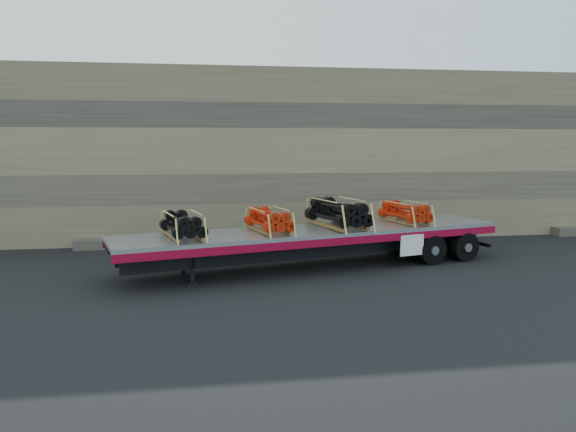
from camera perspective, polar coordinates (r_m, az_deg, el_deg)
name	(u,v)px	position (r m, az deg, el deg)	size (l,w,h in m)	color
ground	(322,269)	(18.18, 3.49, -5.37)	(120.00, 120.00, 0.00)	black
rock_wall	(290,155)	(24.11, 0.20, 6.22)	(44.00, 3.00, 7.00)	#7A6B54
trailer	(314,248)	(18.17, 2.62, -3.30)	(12.79, 2.46, 1.28)	#ABAEB3
bundle_front	(183,226)	(16.62, -10.65, -0.98)	(0.99, 1.98, 0.70)	black
bundle_midfront	(269,221)	(17.40, -1.94, -0.50)	(0.97, 1.94, 0.69)	red
bundle_midrear	(338,214)	(18.40, 5.09, 0.21)	(1.24, 2.47, 0.88)	black
bundle_rear	(405,213)	(19.78, 11.81, 0.31)	(0.97, 1.94, 0.69)	red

